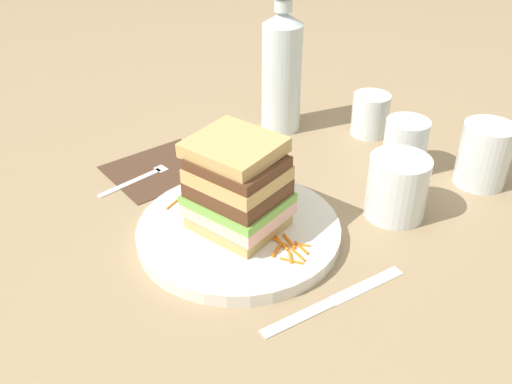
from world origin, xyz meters
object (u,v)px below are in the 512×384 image
object	(u,v)px
knife	(331,302)
empty_tumbler_1	(370,114)
napkin_dark	(159,169)
fork	(148,173)
sandwich	(238,187)
empty_tumbler_2	(484,155)
empty_tumbler_0	(405,146)
juice_glass	(397,191)
water_bottle	(282,70)
main_plate	(239,231)

from	to	relation	value
knife	empty_tumbler_1	distance (m)	0.44
napkin_dark	empty_tumbler_1	world-z (taller)	empty_tumbler_1
empty_tumbler_1	fork	bearing A→B (deg)	-109.27
sandwich	empty_tumbler_2	world-z (taller)	sandwich
empty_tumbler_2	napkin_dark	bearing A→B (deg)	-134.70
empty_tumbler_0	empty_tumbler_1	world-z (taller)	empty_tumbler_0
napkin_dark	empty_tumbler_1	distance (m)	0.38
knife	juice_glass	world-z (taller)	juice_glass
sandwich	water_bottle	distance (m)	0.33
fork	juice_glass	xyz separation A→B (m)	(0.31, 0.21, 0.03)
napkin_dark	empty_tumbler_1	bearing A→B (deg)	69.38
knife	water_bottle	xyz separation A→B (m)	(-0.37, 0.26, 0.11)
fork	empty_tumbler_1	distance (m)	0.40
napkin_dark	knife	world-z (taller)	same
napkin_dark	empty_tumbler_0	size ratio (longest dim) A/B	1.85
knife	napkin_dark	bearing A→B (deg)	178.23
main_plate	knife	world-z (taller)	main_plate
juice_glass	empty_tumbler_0	bearing A→B (deg)	122.36
main_plate	empty_tumbler_0	bearing A→B (deg)	84.14
knife	water_bottle	distance (m)	0.46
fork	knife	distance (m)	0.38
main_plate	water_bottle	world-z (taller)	water_bottle
water_bottle	empty_tumbler_1	size ratio (longest dim) A/B	3.29
juice_glass	water_bottle	distance (m)	0.32
juice_glass	empty_tumbler_2	xyz separation A→B (m)	(0.03, 0.17, 0.01)
juice_glass	main_plate	bearing A→B (deg)	-116.85
main_plate	empty_tumbler_2	bearing A→B (deg)	70.06
empty_tumbler_0	main_plate	bearing A→B (deg)	-95.86
fork	knife	size ratio (longest dim) A/B	0.83
knife	empty_tumbler_2	bearing A→B (deg)	95.34
main_plate	sandwich	size ratio (longest dim) A/B	2.03
water_bottle	empty_tumbler_2	xyz separation A→B (m)	(0.33, 0.10, -0.06)
sandwich	knife	distance (m)	0.18
fork	water_bottle	size ratio (longest dim) A/B	0.70
knife	main_plate	bearing A→B (deg)	-179.52
main_plate	empty_tumbler_1	size ratio (longest dim) A/B	3.70
napkin_dark	empty_tumbler_2	distance (m)	0.50
main_plate	water_bottle	xyz separation A→B (m)	(-0.20, 0.26, 0.10)
napkin_dark	fork	size ratio (longest dim) A/B	0.93
fork	napkin_dark	bearing A→B (deg)	93.95
main_plate	empty_tumbler_2	distance (m)	0.39
main_plate	sandwich	xyz separation A→B (m)	(-0.00, 0.00, 0.07)
main_plate	empty_tumbler_0	xyz separation A→B (m)	(0.03, 0.31, 0.03)
main_plate	empty_tumbler_1	world-z (taller)	empty_tumbler_1
juice_glass	water_bottle	world-z (taller)	water_bottle
juice_glass	empty_tumbler_1	xyz separation A→B (m)	(-0.18, 0.16, -0.00)
napkin_dark	empty_tumbler_0	xyz separation A→B (m)	(0.25, 0.29, 0.04)
fork	knife	world-z (taller)	fork
knife	fork	bearing A→B (deg)	-178.42
water_bottle	empty_tumbler_2	size ratio (longest dim) A/B	2.49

